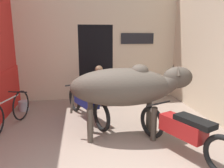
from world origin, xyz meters
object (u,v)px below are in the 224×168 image
at_px(motorcycle_near, 182,130).
at_px(motorcycle_far, 86,102).
at_px(cow, 127,87).
at_px(plastic_stool, 89,97).
at_px(bucket, 24,106).
at_px(shopkeeper_seated, 99,84).
at_px(bicycle, 9,112).

bearing_deg(motorcycle_near, motorcycle_far, 130.48).
xyz_separation_m(cow, plastic_stool, (-0.64, 2.14, -0.79)).
relative_size(cow, bucket, 9.07).
bearing_deg(motorcycle_near, shopkeeper_seated, 110.45).
xyz_separation_m(motorcycle_far, plastic_stool, (0.10, 1.17, -0.23)).
distance_m(motorcycle_near, motorcycle_far, 2.32).
bearing_deg(bucket, bicycle, -91.08).
bearing_deg(plastic_stool, bicycle, -141.15).
bearing_deg(shopkeeper_seated, bicycle, -145.29).
relative_size(motorcycle_far, bicycle, 1.18).
height_order(cow, plastic_stool, cow).
bearing_deg(motorcycle_far, bicycle, -171.60).
bearing_deg(motorcycle_far, shopkeeper_seated, 70.93).
bearing_deg(cow, motorcycle_far, 127.54).
bearing_deg(bicycle, shopkeeper_seated, 34.71).
relative_size(motorcycle_far, plastic_stool, 5.10).
bearing_deg(motorcycle_far, cow, -52.46).
bearing_deg(motorcycle_near, plastic_stool, 115.62).
height_order(shopkeeper_seated, bucket, shopkeeper_seated).
bearing_deg(shopkeeper_seated, motorcycle_far, -109.07).
relative_size(bicycle, bucket, 6.39).
relative_size(cow, shopkeeper_seated, 2.10).
relative_size(motorcycle_far, shopkeeper_seated, 1.74).
distance_m(motorcycle_near, plastic_stool, 3.26).
xyz_separation_m(bicycle, bucket, (0.02, 1.15, -0.23)).
distance_m(motorcycle_near, bicycle, 3.50).
height_order(bicycle, shopkeeper_seated, shopkeeper_seated).
distance_m(cow, plastic_stool, 2.37).
xyz_separation_m(shopkeeper_seated, bucket, (-2.04, -0.28, -0.45)).
bearing_deg(shopkeeper_seated, bucket, -172.20).
xyz_separation_m(cow, shopkeeper_seated, (-0.34, 2.15, -0.42)).
bearing_deg(plastic_stool, motorcycle_near, -64.38).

